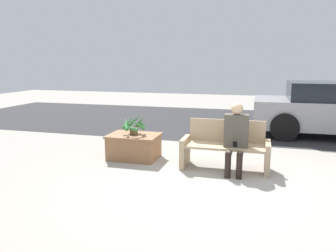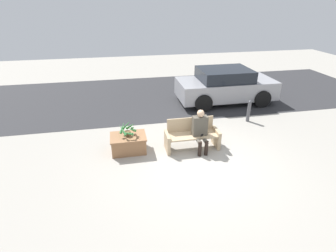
{
  "view_description": "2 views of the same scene",
  "coord_description": "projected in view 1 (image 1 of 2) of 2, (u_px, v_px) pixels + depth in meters",
  "views": [
    {
      "loc": [
        0.59,
        -5.0,
        1.93
      ],
      "look_at": [
        -1.15,
        1.24,
        0.67
      ],
      "focal_mm": 35.0,
      "sensor_mm": 36.0,
      "label": 1
    },
    {
      "loc": [
        -1.97,
        -5.64,
        4.04
      ],
      "look_at": [
        -0.62,
        1.16,
        0.64
      ],
      "focal_mm": 28.0,
      "sensor_mm": 36.0,
      "label": 2
    }
  ],
  "objects": [
    {
      "name": "ground_plane",
      "position": [
        216.0,
        185.0,
        5.25
      ],
      "size": [
        30.0,
        30.0,
        0.0
      ],
      "primitive_type": "plane",
      "color": "#9E998E"
    },
    {
      "name": "road_surface",
      "position": [
        239.0,
        123.0,
        10.65
      ],
      "size": [
        20.0,
        6.0,
        0.01
      ],
      "primitive_type": "cube",
      "color": "#2D2D30",
      "rests_on": "ground_plane"
    },
    {
      "name": "bench",
      "position": [
        225.0,
        147.0,
        6.0
      ],
      "size": [
        1.58,
        0.58,
        0.88
      ],
      "color": "tan",
      "rests_on": "ground_plane"
    },
    {
      "name": "person_seated",
      "position": [
        236.0,
        135.0,
        5.73
      ],
      "size": [
        0.42,
        0.56,
        1.24
      ],
      "color": "#4C473D",
      "rests_on": "ground_plane"
    },
    {
      "name": "planter_box",
      "position": [
        134.0,
        146.0,
        6.65
      ],
      "size": [
        1.01,
        0.73,
        0.5
      ],
      "color": "#936642",
      "rests_on": "ground_plane"
    },
    {
      "name": "potted_plant",
      "position": [
        134.0,
        125.0,
        6.57
      ],
      "size": [
        0.51,
        0.51,
        0.42
      ],
      "color": "brown",
      "rests_on": "planter_box"
    },
    {
      "name": "parked_car",
      "position": [
        333.0,
        110.0,
        8.57
      ],
      "size": [
        4.02,
        1.98,
        1.43
      ],
      "color": "#99999E",
      "rests_on": "ground_plane"
    }
  ]
}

